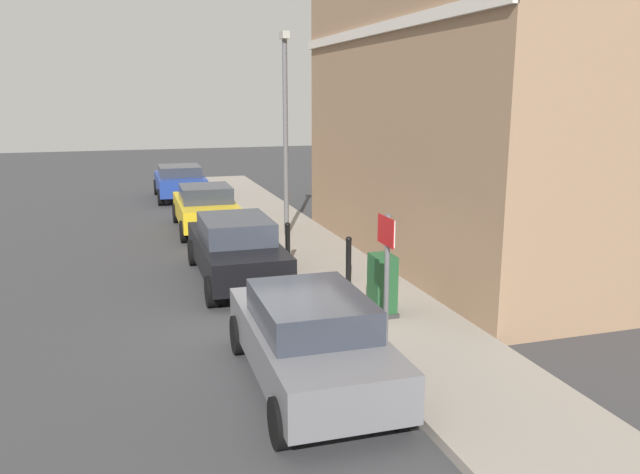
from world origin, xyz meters
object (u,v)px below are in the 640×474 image
car_yellow (206,207)px  utility_cabinet (382,287)px  lamppost (285,126)px  bollard_far_kerb (288,242)px  car_grey (310,338)px  street_sign (386,266)px  bollard_near_cabinet (349,258)px  car_blue (180,181)px  car_black (236,248)px

car_yellow → utility_cabinet: bearing=-166.6°
car_yellow → lamppost: (2.10, -1.95, 2.57)m
bollard_far_kerb → lamppost: 4.25m
bollard_far_kerb → lamppost: lamppost is taller
car_grey → street_sign: bearing=-77.6°
car_yellow → lamppost: bearing=-132.1°
bollard_near_cabinet → bollard_far_kerb: (-0.88, 1.90, 0.00)m
car_blue → car_grey: bearing=-179.0°
car_blue → lamppost: lamppost is taller
bollard_near_cabinet → lamppost: bearing=90.8°
car_yellow → utility_cabinet: car_yellow is taller
lamppost → street_sign: bearing=-94.9°
car_grey → car_black: bearing=1.4°
car_yellow → car_grey: bearing=-179.1°
car_blue → utility_cabinet: size_ratio=3.43×
car_yellow → bollard_far_kerb: bearing=-165.3°
car_grey → car_blue: bearing=1.3°
utility_cabinet → lamppost: bearing=89.8°
car_blue → bollard_far_kerb: car_blue is taller
street_sign → lamppost: lamppost is taller
bollard_far_kerb → street_sign: street_sign is taller
utility_cabinet → lamppost: 7.75m
car_grey → bollard_far_kerb: car_grey is taller
car_yellow → street_sign: bearing=-172.5°
car_black → street_sign: (1.37, -5.41, 0.89)m
car_yellow → utility_cabinet: size_ratio=3.60×
bollard_near_cabinet → street_sign: street_sign is taller
car_yellow → car_blue: size_ratio=1.05×
utility_cabinet → bollard_far_kerb: utility_cabinet is taller
car_blue → bollard_far_kerb: 11.82m
car_grey → car_yellow: bearing=0.7°
car_grey → bollard_near_cabinet: car_grey is taller
bollard_near_cabinet → street_sign: 4.26m
lamppost → bollard_far_kerb: bearing=-103.8°
lamppost → car_yellow: bearing=137.2°
car_black → utility_cabinet: bearing=-148.4°
utility_cabinet → bollard_near_cabinet: bearing=87.3°
car_black → bollard_near_cabinet: bearing=-121.2°
car_grey → bollard_far_kerb: size_ratio=3.97×
street_sign → car_yellow: bearing=96.7°
utility_cabinet → bollard_near_cabinet: size_ratio=1.11×
bollard_near_cabinet → car_yellow: bearing=107.0°
car_grey → car_black: (-0.08, 5.68, 0.02)m
car_blue → lamppost: (2.30, -8.46, 2.57)m
car_yellow → street_sign: (1.32, -11.17, 0.93)m
utility_cabinet → car_grey: bearing=-133.0°
utility_cabinet → car_blue: bearing=98.2°
car_yellow → bollard_near_cabinet: car_yellow is taller
car_grey → bollard_near_cabinet: bearing=-25.9°
car_grey → street_sign: 1.60m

